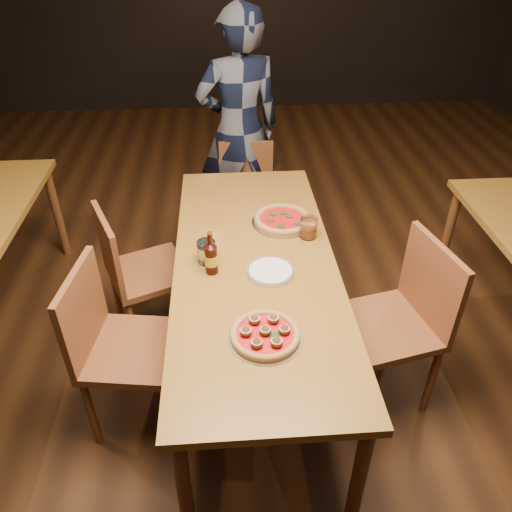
{
  "coord_description": "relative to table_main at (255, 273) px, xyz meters",
  "views": [
    {
      "loc": [
        -0.14,
        -1.99,
        2.21
      ],
      "look_at": [
        0.0,
        -0.05,
        0.82
      ],
      "focal_mm": 35.0,
      "sensor_mm": 36.0,
      "label": 1
    }
  ],
  "objects": [
    {
      "name": "chair_main_sw",
      "position": [
        -0.6,
        0.36,
        -0.22
      ],
      "size": [
        0.56,
        0.56,
        0.91
      ],
      "primitive_type": null,
      "rotation": [
        0.0,
        0.0,
        1.97
      ],
      "color": "brown",
      "rests_on": "ground"
    },
    {
      "name": "ground",
      "position": [
        0.0,
        0.0,
        -0.68
      ],
      "size": [
        9.0,
        9.0,
        0.0
      ],
      "primitive_type": "plane",
      "color": "black"
    },
    {
      "name": "diner",
      "position": [
        -0.01,
        1.5,
        0.17
      ],
      "size": [
        0.7,
        0.54,
        1.71
      ],
      "primitive_type": "imported",
      "rotation": [
        0.0,
        0.0,
        3.37
      ],
      "color": "black",
      "rests_on": "ground"
    },
    {
      "name": "room_shell",
      "position": [
        0.0,
        0.0,
        1.18
      ],
      "size": [
        9.0,
        9.0,
        9.0
      ],
      "color": "black",
      "rests_on": "ground"
    },
    {
      "name": "amber_glass",
      "position": [
        0.3,
        0.21,
        0.13
      ],
      "size": [
        0.09,
        0.09,
        0.11
      ],
      "primitive_type": "cylinder",
      "color": "#8B3F0F",
      "rests_on": "table_main"
    },
    {
      "name": "pizza_margherita",
      "position": [
        0.18,
        0.35,
        0.09
      ],
      "size": [
        0.34,
        0.34,
        0.04
      ],
      "rotation": [
        0.0,
        0.0,
        0.32
      ],
      "color": "#B7B7BF",
      "rests_on": "table_main"
    },
    {
      "name": "chair_main_e",
      "position": [
        0.64,
        -0.22,
        -0.19
      ],
      "size": [
        0.54,
        0.54,
        0.97
      ],
      "primitive_type": null,
      "rotation": [
        0.0,
        0.0,
        -1.35
      ],
      "color": "brown",
      "rests_on": "ground"
    },
    {
      "name": "chair_end",
      "position": [
        0.03,
        1.2,
        -0.26
      ],
      "size": [
        0.4,
        0.4,
        0.84
      ],
      "primitive_type": null,
      "rotation": [
        0.0,
        0.0,
        -0.03
      ],
      "color": "brown",
      "rests_on": "ground"
    },
    {
      "name": "beer_bottle",
      "position": [
        -0.21,
        -0.07,
        0.15
      ],
      "size": [
        0.06,
        0.06,
        0.22
      ],
      "rotation": [
        0.0,
        0.0,
        -0.16
      ],
      "color": "black",
      "rests_on": "table_main"
    },
    {
      "name": "chair_main_nw",
      "position": [
        -0.6,
        -0.28,
        -0.2
      ],
      "size": [
        0.5,
        0.5,
        0.95
      ],
      "primitive_type": null,
      "rotation": [
        0.0,
        0.0,
        1.43
      ],
      "color": "brown",
      "rests_on": "ground"
    },
    {
      "name": "table_main",
      "position": [
        0.0,
        0.0,
        0.0
      ],
      "size": [
        0.8,
        2.0,
        0.75
      ],
      "color": "brown",
      "rests_on": "ground"
    },
    {
      "name": "plate_stack",
      "position": [
        0.07,
        -0.1,
        0.08
      ],
      "size": [
        0.22,
        0.22,
        0.02
      ],
      "primitive_type": "cylinder",
      "color": "white",
      "rests_on": "table_main"
    },
    {
      "name": "pizza_meatball",
      "position": [
        0.0,
        -0.53,
        0.09
      ],
      "size": [
        0.31,
        0.31,
        0.06
      ],
      "rotation": [
        0.0,
        0.0,
        -0.27
      ],
      "color": "#B7B7BF",
      "rests_on": "table_main"
    },
    {
      "name": "water_glass",
      "position": [
        -0.24,
        0.02,
        0.13
      ],
      "size": [
        0.09,
        0.09,
        0.11
      ],
      "primitive_type": "cylinder",
      "color": "white",
      "rests_on": "table_main"
    }
  ]
}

